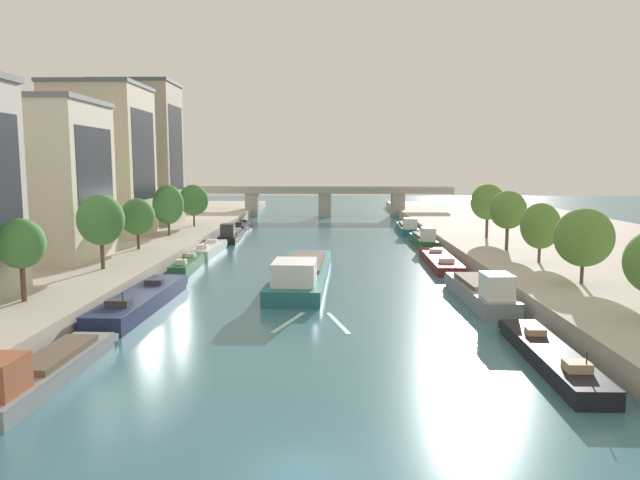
% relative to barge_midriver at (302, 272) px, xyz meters
% --- Properties ---
extents(ground_plane, '(400.00, 400.00, 0.00)m').
position_rel_barge_midriver_xyz_m(ground_plane, '(1.69, -36.50, -0.99)').
color(ground_plane, '#386B7A').
extents(quay_left, '(36.00, 170.00, 1.65)m').
position_rel_barge_midriver_xyz_m(quay_left, '(-32.50, 18.50, -0.17)').
color(quay_left, '#B7AD9E').
rests_on(quay_left, ground).
extents(quay_right, '(36.00, 170.00, 1.65)m').
position_rel_barge_midriver_xyz_m(quay_right, '(35.88, 18.50, -0.17)').
color(quay_right, '#B7AD9E').
rests_on(quay_right, ground).
extents(barge_midriver, '(5.82, 24.83, 3.27)m').
position_rel_barge_midriver_xyz_m(barge_midriver, '(0.00, 0.00, 0.00)').
color(barge_midriver, '#23666B').
rests_on(barge_midriver, ground).
extents(wake_behind_barge, '(5.60, 6.00, 0.03)m').
position_rel_barge_midriver_xyz_m(wake_behind_barge, '(1.56, -15.21, -0.98)').
color(wake_behind_barge, '#AAD6E0').
rests_on(wake_behind_barge, ground).
extents(moored_boat_left_second, '(2.93, 13.35, 2.70)m').
position_rel_barge_midriver_xyz_m(moored_boat_left_second, '(-12.33, -27.85, -0.19)').
color(moored_boat_left_second, gray).
rests_on(moored_boat_left_second, ground).
extents(moored_boat_left_near, '(3.60, 17.00, 2.44)m').
position_rel_barge_midriver_xyz_m(moored_boat_left_near, '(-12.34, -11.11, -0.30)').
color(moored_boat_left_near, '#1E284C').
rests_on(moored_boat_left_near, ground).
extents(moored_boat_left_upstream, '(2.14, 10.90, 2.35)m').
position_rel_barge_midriver_xyz_m(moored_boat_left_upstream, '(-12.70, 6.06, -0.34)').
color(moored_boat_left_upstream, '#235633').
rests_on(moored_boat_left_upstream, ground).
extents(moored_boat_left_midway, '(2.78, 12.74, 2.27)m').
position_rel_barge_midriver_xyz_m(moored_boat_left_midway, '(-12.87, 18.56, -0.38)').
color(moored_boat_left_midway, silver).
rests_on(moored_boat_left_midway, ground).
extents(moored_boat_left_downstream, '(2.99, 13.30, 2.91)m').
position_rel_barge_midriver_xyz_m(moored_boat_left_downstream, '(-12.22, 32.41, -0.12)').
color(moored_boat_left_downstream, black).
rests_on(moored_boat_left_downstream, ground).
extents(moored_boat_left_lone, '(2.38, 11.31, 2.34)m').
position_rel_barge_midriver_xyz_m(moored_boat_left_lone, '(-12.69, 46.62, -0.34)').
color(moored_boat_left_lone, black).
rests_on(moored_boat_left_lone, ground).
extents(moored_boat_right_end, '(2.56, 14.17, 2.10)m').
position_rel_barge_midriver_xyz_m(moored_boat_right_end, '(15.52, -24.15, -0.47)').
color(moored_boat_right_end, black).
rests_on(moored_boat_right_end, ground).
extents(moored_boat_right_near, '(3.28, 14.20, 3.24)m').
position_rel_barge_midriver_xyz_m(moored_boat_right_near, '(15.40, -8.71, 0.00)').
color(moored_boat_right_near, gray).
rests_on(moored_boat_right_near, ground).
extents(moored_boat_right_gap_after, '(3.27, 16.30, 2.12)m').
position_rel_barge_midriver_xyz_m(moored_boat_right_gap_after, '(15.47, 10.41, -0.46)').
color(moored_boat_right_gap_after, maroon).
rests_on(moored_boat_right_gap_after, ground).
extents(moored_boat_right_downstream, '(2.51, 12.73, 2.97)m').
position_rel_barge_midriver_xyz_m(moored_boat_right_downstream, '(16.07, 26.65, -0.09)').
color(moored_boat_right_downstream, '#235633').
rests_on(moored_boat_right_downstream, ground).
extents(moored_boat_right_second, '(3.15, 14.73, 2.79)m').
position_rel_barge_midriver_xyz_m(moored_boat_right_second, '(16.00, 43.63, -0.15)').
color(moored_boat_right_second, '#23666B').
rests_on(moored_boat_right_second, ground).
extents(tree_left_third, '(3.40, 3.40, 6.02)m').
position_rel_barge_midriver_xyz_m(tree_left_third, '(-19.43, -15.65, 4.84)').
color(tree_left_third, brown).
rests_on(tree_left_third, quay_left).
extents(tree_left_end_of_row, '(4.36, 4.36, 7.07)m').
position_rel_barge_midriver_xyz_m(tree_left_end_of_row, '(-18.78, -2.17, 5.32)').
color(tree_left_end_of_row, brown).
rests_on(tree_left_end_of_row, quay_left).
extents(tree_left_nearest, '(4.01, 4.01, 5.92)m').
position_rel_barge_midriver_xyz_m(tree_left_nearest, '(-19.65, 11.24, 4.45)').
color(tree_left_nearest, brown).
rests_on(tree_left_nearest, quay_left).
extents(tree_left_midway, '(4.27, 4.27, 7.00)m').
position_rel_barge_midriver_xyz_m(tree_left_midway, '(-19.67, 24.76, 4.94)').
color(tree_left_midway, brown).
rests_on(tree_left_midway, quay_left).
extents(tree_left_far, '(4.69, 4.69, 6.64)m').
position_rel_barge_midriver_xyz_m(tree_left_far, '(-18.99, 37.36, 4.82)').
color(tree_left_far, brown).
rests_on(tree_left_far, quay_left).
extents(tree_right_midway, '(4.73, 4.73, 6.32)m').
position_rel_barge_midriver_xyz_m(tree_right_midway, '(23.69, -8.65, 4.54)').
color(tree_right_midway, brown).
rests_on(tree_right_midway, quay_right).
extents(tree_right_past_mid, '(3.94, 3.94, 6.04)m').
position_rel_barge_midriver_xyz_m(tree_right_past_mid, '(23.93, 2.25, 4.37)').
color(tree_right_past_mid, brown).
rests_on(tree_right_past_mid, quay_right).
extents(tree_right_nearest, '(4.18, 4.18, 6.88)m').
position_rel_barge_midriver_xyz_m(tree_right_nearest, '(23.20, 10.92, 5.31)').
color(tree_right_nearest, brown).
rests_on(tree_right_nearest, quay_right).
extents(tree_right_third, '(4.51, 4.51, 7.25)m').
position_rel_barge_midriver_xyz_m(tree_right_third, '(23.96, 22.73, 5.48)').
color(tree_right_third, brown).
rests_on(tree_right_third, quay_right).
extents(building_left_tall, '(14.67, 12.04, 16.54)m').
position_rel_barge_midriver_xyz_m(building_left_tall, '(-28.60, 4.04, 8.94)').
color(building_left_tall, beige).
rests_on(building_left_tall, quay_left).
extents(building_left_far_end, '(12.07, 12.33, 20.67)m').
position_rel_barge_midriver_xyz_m(building_left_far_end, '(-28.60, 24.57, 11.00)').
color(building_left_far_end, beige).
rests_on(building_left_far_end, quay_left).
extents(building_left_middle, '(12.59, 10.67, 23.17)m').
position_rel_barge_midriver_xyz_m(building_left_middle, '(-28.60, 41.10, 12.25)').
color(building_left_middle, '#A89989').
rests_on(building_left_middle, quay_left).
extents(bridge_far, '(56.38, 4.40, 6.58)m').
position_rel_barge_midriver_xyz_m(bridge_far, '(1.69, 75.19, 3.14)').
color(bridge_far, '#9E998E').
rests_on(bridge_far, ground).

